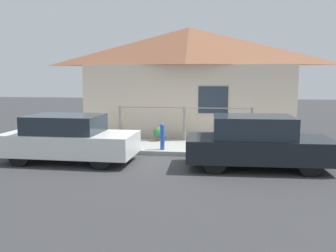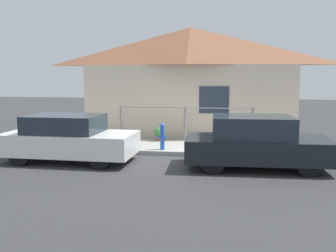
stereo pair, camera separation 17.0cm
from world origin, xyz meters
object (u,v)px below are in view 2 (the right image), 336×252
Objects in this scene: car_right at (256,143)px; potted_plant_near_hydrant at (159,133)px; fire_hydrant at (162,136)px; car_left at (69,138)px.

potted_plant_near_hydrant is (-3.18, 3.10, -0.29)m from car_right.
potted_plant_near_hydrant is (-0.38, 1.61, -0.16)m from fire_hydrant.
fire_hydrant is (-2.80, 1.49, -0.12)m from car_right.
car_left is 4.47× the size of fire_hydrant.
fire_hydrant is at bearing 31.96° from car_left.
car_left is at bearing 178.02° from car_right.
car_left reaches higher than potted_plant_near_hydrant.
car_right reaches higher than car_left.
car_right is 3.17m from fire_hydrant.
car_left is 0.98× the size of car_right.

